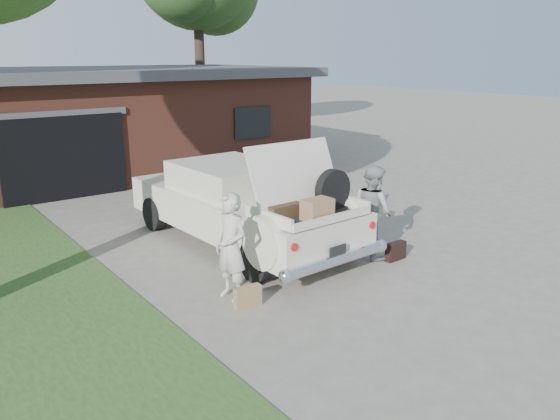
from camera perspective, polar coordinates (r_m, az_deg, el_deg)
ground at (r=9.45m, az=2.22°, el=-7.22°), size 90.00×90.00×0.00m
house at (r=19.41m, az=-17.63°, el=9.14°), size 12.80×7.80×3.30m
sedan at (r=11.01m, az=-4.16°, el=0.67°), size 2.38×5.69×2.25m
woman_left at (r=8.47m, az=-5.16°, el=-3.88°), size 0.51×0.68×1.70m
woman_right at (r=10.39m, az=9.66°, el=-0.12°), size 0.80×0.95×1.76m
suitcase_left at (r=8.42m, az=-3.39°, el=-9.03°), size 0.44×0.17×0.33m
suitcase_right at (r=10.46m, az=11.98°, el=-4.23°), size 0.45×0.15×0.35m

